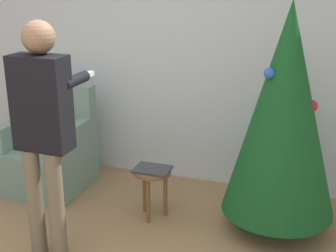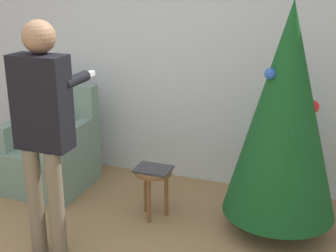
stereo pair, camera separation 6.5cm
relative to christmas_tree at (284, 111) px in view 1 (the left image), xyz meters
The scene contains 6 objects.
wall_back 1.54m from the christmas_tree, 149.71° to the left, with size 8.00×0.06×2.70m.
christmas_tree is the anchor object (origin of this frame).
armchair 2.34m from the christmas_tree, behind, with size 0.73×0.76×1.00m.
person_standing 1.82m from the christmas_tree, 150.39° to the right, with size 0.42×0.57×1.76m.
side_stool 1.26m from the christmas_tree, behind, with size 0.32×0.32×0.44m.
laptop 1.20m from the christmas_tree, behind, with size 0.31×0.23×0.02m.
Camera 1 is at (1.56, -2.10, 2.09)m, focal length 50.00 mm.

